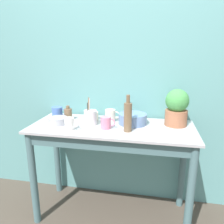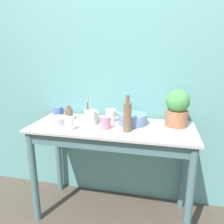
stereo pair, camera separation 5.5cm
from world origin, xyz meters
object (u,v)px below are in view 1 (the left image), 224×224
mug_white (70,124)px  mug_pink (106,123)px  bottle_tall (128,116)px  bowl_wash_large (133,119)px  bowl_small_steel (58,121)px  mug_blue (57,113)px  utensil_cup (90,117)px  mug_cream (111,115)px  potted_plant (177,107)px  bowl_small_cream (91,116)px  bottle_short (68,114)px  tray_board (158,133)px

mug_white → mug_pink: bearing=16.7°
bottle_tall → bowl_wash_large: bearing=84.2°
bottle_tall → mug_white: (-0.46, -0.05, -0.07)m
bottle_tall → bowl_small_steel: (-0.61, 0.07, -0.09)m
mug_white → mug_blue: 0.37m
bowl_wash_large → mug_blue: mug_blue is taller
bowl_wash_large → utensil_cup: 0.36m
bottle_tall → mug_blue: size_ratio=2.12×
mug_blue → bottle_tall: bearing=-18.5°
mug_cream → bowl_small_steel: (-0.43, -0.17, -0.02)m
potted_plant → bowl_small_steel: (-0.99, -0.16, -0.13)m
mug_blue → mug_cream: 0.51m
bottle_tall → mug_white: 0.46m
mug_blue → bowl_small_cream: 0.33m
potted_plant → mug_white: size_ratio=2.74×
potted_plant → bowl_wash_large: 0.38m
potted_plant → bottle_short: bearing=-178.3°
utensil_cup → mug_pink: bearing=-24.7°
bottle_short → mug_cream: (0.39, 0.04, -0.00)m
bottle_tall → mug_blue: 0.73m
bottle_tall → mug_cream: bearing=127.9°
bottle_tall → utensil_cup: (-0.33, 0.10, -0.06)m
mug_pink → mug_white: bearing=-163.3°
mug_blue → utensil_cup: size_ratio=0.59×
bottle_short → mug_white: bottle_short is taller
bowl_small_cream → bowl_small_steel: 0.30m
potted_plant → mug_blue: 1.07m
potted_plant → bowl_wash_large: (-0.36, -0.03, -0.11)m
mug_white → mug_blue: size_ratio=0.83×
mug_pink → bowl_wash_large: bearing=39.2°
bottle_tall → bowl_small_cream: 0.44m
tray_board → bottle_short: bearing=165.6°
bowl_small_cream → utensil_cup: (0.03, -0.14, 0.03)m
mug_white → mug_cream: bearing=46.3°
bottle_short → mug_blue: 0.12m
bowl_small_steel → mug_blue: bearing=115.5°
bottle_short → mug_pink: size_ratio=1.11×
bowl_wash_large → mug_cream: bearing=168.3°
potted_plant → mug_blue: (-1.07, 0.01, -0.10)m
potted_plant → bowl_small_cream: potted_plant is taller
mug_white → tray_board: (0.69, 0.04, -0.04)m
bottle_tall → tray_board: (0.24, -0.01, -0.11)m
bottle_short → mug_blue: (-0.12, 0.03, -0.00)m
mug_pink → mug_blue: bearing=158.7°
tray_board → mug_pink: bearing=174.2°
bottle_tall → bowl_small_steel: bottle_tall is taller
bottle_short → bowl_small_cream: bearing=13.0°
mug_cream → bowl_small_cream: 0.18m
tray_board → bowl_wash_large: bearing=136.7°
mug_blue → utensil_cup: 0.38m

